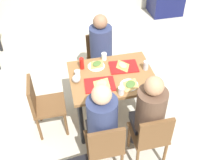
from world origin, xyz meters
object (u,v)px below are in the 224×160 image
Objects in this scene: chair_far_side at (100,57)px; pizza_slice_d at (131,84)px; chair_near_left at (105,145)px; person_in_red at (102,120)px; plastic_cup_b at (121,91)px; paper_plate_center at (96,66)px; main_table at (112,82)px; chair_left_end at (42,103)px; soda_can at (146,65)px; plastic_cup_c at (77,74)px; person_in_brown_jacket at (149,112)px; chair_near_right at (151,136)px; pizza_slice_c at (97,64)px; tray_red_near at (100,85)px; tray_red_far at (124,67)px; pizza_slice_b at (123,65)px; paper_plate_near_edge at (129,85)px; condiment_bottle at (82,63)px; pizza_slice_a at (102,84)px; person_far_side at (102,49)px; foil_bundle at (76,79)px.

chair_far_side is 3.30× the size of pizza_slice_d.
person_in_red is (0.00, 0.14, 0.25)m from chair_near_left.
paper_plate_center is at bearing 107.98° from plastic_cup_b.
paper_plate_center is 0.86× the size of pizza_slice_d.
chair_left_end reaches higher than main_table.
pizza_slice_d is at bearing -137.29° from soda_can.
person_in_brown_jacket is at bearing -46.09° from plastic_cup_c.
chair_near_right is at bearing -102.80° from soda_can.
chair_near_right reaches higher than pizza_slice_c.
main_table is 4.45× the size of pizza_slice_c.
tray_red_far is (0.37, 0.26, 0.00)m from tray_red_near.
plastic_cup_b reaches higher than tray_red_far.
chair_left_end is at bearing 180.00° from main_table.
person_in_brown_jacket reaches higher than chair_left_end.
pizza_slice_b is (0.44, 0.78, 0.06)m from person_in_red.
paper_plate_near_edge is 0.93× the size of pizza_slice_c.
pizza_slice_c is at bearing 123.18° from pizza_slice_d.
chair_far_side is 6.95× the size of soda_can.
plastic_cup_c reaches higher than main_table.
plastic_cup_b is 0.68m from condiment_bottle.
plastic_cup_c reaches higher than tray_red_near.
chair_near_left is 3.18× the size of pizza_slice_a.
pizza_slice_c is at bearing 17.95° from chair_left_end.
pizza_slice_b is at bearing 89.58° from pizza_slice_d.
plastic_cup_b is at bearing -20.19° from chair_left_end.
plastic_cup_b reaches higher than chair_near_left.
pizza_slice_d reaches higher than paper_plate_near_edge.
condiment_bottle is (-0.79, 0.20, 0.02)m from soda_can.
paper_plate_center is 0.55m from paper_plate_near_edge.
soda_can is (0.71, 0.67, 0.10)m from person_in_red.
plastic_cup_c is (-0.26, 0.22, 0.03)m from pizza_slice_a.
condiment_bottle is at bearing 115.20° from pizza_slice_a.
main_table is at bearing 94.37° from plastic_cup_b.
person_in_brown_jacket is 4.72× the size of pizza_slice_a.
main_table is at bearing 125.29° from paper_plate_near_edge.
chair_near_right is 5.30× the size of condiment_bottle.
chair_near_right reaches higher than tray_red_far.
plastic_cup_b is (0.29, 0.44, 0.33)m from chair_near_left.
plastic_cup_b is (-0.13, -0.12, 0.05)m from paper_plate_near_edge.
chair_near_right is (0.52, 0.00, 0.00)m from chair_near_left.
plastic_cup_c is at bearing -119.99° from chair_far_side.
tray_red_far is at bearing 63.87° from chair_near_left.
chair_far_side is at bearing 98.85° from paper_plate_near_edge.
pizza_slice_b is 0.87× the size of pizza_slice_d.
soda_can is at bearing -18.52° from paper_plate_center.
person_far_side reaches higher than chair_near_left.
foil_bundle reaches higher than tray_red_near.
pizza_slice_a reaches higher than paper_plate_near_edge.
chair_near_right and chair_far_side have the same top height.
person_far_side is 0.73m from plastic_cup_c.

